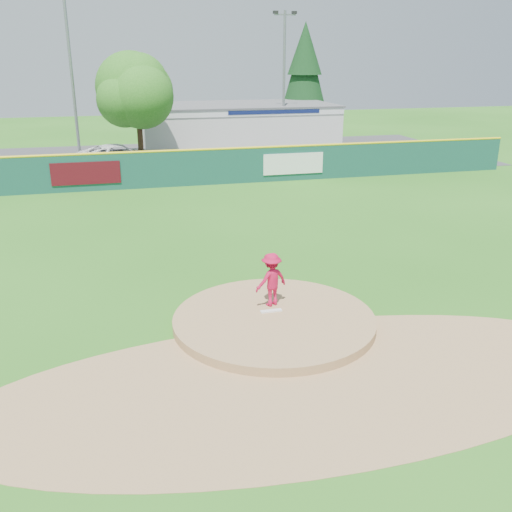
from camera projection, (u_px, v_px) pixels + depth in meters
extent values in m
plane|color=#286B19|center=(274.00, 324.00, 15.56)|extent=(120.00, 120.00, 0.00)
cylinder|color=#9E774C|center=(274.00, 324.00, 15.56)|extent=(5.50, 5.50, 0.50)
cube|color=white|center=(271.00, 311.00, 15.75)|extent=(0.60, 0.15, 0.04)
cylinder|color=#9E774C|center=(311.00, 382.00, 12.82)|extent=(15.40, 15.40, 0.01)
cube|color=#38383A|center=(169.00, 159.00, 40.24)|extent=(44.00, 16.00, 0.02)
imported|color=#BA0F3B|center=(271.00, 280.00, 15.93)|extent=(1.13, 0.88, 1.54)
imported|color=white|center=(120.00, 156.00, 36.92)|extent=(5.90, 3.68, 1.52)
cube|color=silver|center=(237.00, 126.00, 45.67)|extent=(15.00, 8.00, 3.20)
cube|color=white|center=(248.00, 113.00, 41.53)|extent=(15.00, 0.06, 0.55)
cube|color=#0F194C|center=(275.00, 112.00, 41.96)|extent=(7.00, 0.03, 0.28)
cube|color=#59595B|center=(236.00, 105.00, 45.12)|extent=(15.20, 8.20, 0.12)
cube|color=#510B15|center=(86.00, 173.00, 30.37)|extent=(3.60, 0.04, 1.20)
cube|color=white|center=(293.00, 164.00, 33.06)|extent=(3.60, 0.04, 1.20)
cube|color=#16473E|center=(185.00, 168.00, 31.68)|extent=(40.00, 0.10, 2.00)
cylinder|color=yellow|center=(185.00, 150.00, 31.35)|extent=(40.00, 0.14, 0.14)
cylinder|color=#382314|center=(141.00, 146.00, 37.51)|extent=(0.36, 0.36, 2.60)
sphere|color=#387F23|center=(137.00, 95.00, 36.43)|extent=(5.60, 5.60, 5.60)
cylinder|color=#382314|center=(303.00, 128.00, 51.21)|extent=(0.40, 0.40, 1.60)
cone|color=#113A16|center=(305.00, 72.00, 49.63)|extent=(4.40, 4.40, 7.90)
cylinder|color=gray|center=(72.00, 79.00, 37.02)|extent=(0.20, 0.20, 11.00)
cylinder|color=gray|center=(284.00, 83.00, 42.49)|extent=(0.20, 0.20, 10.00)
cube|color=gray|center=(285.00, 15.00, 40.93)|extent=(1.60, 0.10, 0.10)
cube|color=black|center=(276.00, 12.00, 40.71)|extent=(0.35, 0.25, 0.20)
cube|color=black|center=(294.00, 12.00, 41.04)|extent=(0.35, 0.25, 0.20)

